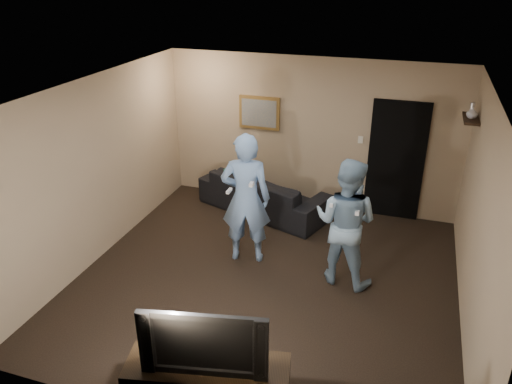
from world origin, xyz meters
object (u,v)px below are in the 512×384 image
(television, at_px, (206,337))
(wii_player_left, at_px, (246,199))
(sofa, at_px, (264,193))
(wii_player_right, at_px, (346,222))

(television, distance_m, wii_player_left, 2.73)
(sofa, bearing_deg, wii_player_right, 153.88)
(sofa, relative_size, wii_player_left, 1.19)
(television, relative_size, wii_player_right, 0.67)
(sofa, distance_m, wii_player_right, 2.38)
(wii_player_right, bearing_deg, wii_player_left, 175.57)
(wii_player_left, bearing_deg, television, -78.44)
(wii_player_right, bearing_deg, television, -108.71)
(wii_player_left, distance_m, wii_player_right, 1.42)
(sofa, height_order, wii_player_right, wii_player_right)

